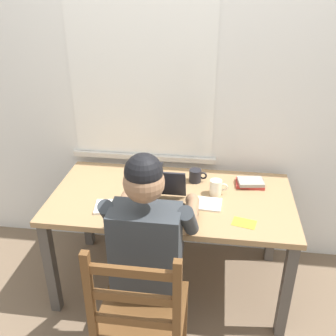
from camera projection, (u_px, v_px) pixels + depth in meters
ground_plane at (171, 281)px, 2.73m from camera, size 8.00×8.00×0.00m
back_wall at (180, 82)px, 2.55m from camera, size 6.00×0.08×2.60m
desk at (172, 207)px, 2.45m from camera, size 1.50×0.78×0.70m
seated_person at (150, 243)px, 2.02m from camera, size 0.50×0.60×1.25m
wooden_chair at (141, 316)px, 1.87m from camera, size 0.42×0.42×0.95m
laptop at (156, 201)px, 2.26m from camera, size 0.33×0.33×0.22m
computer_mouse at (193, 214)px, 2.20m from camera, size 0.06×0.10×0.03m
coffee_mug_white at (216, 187)px, 2.41m from camera, size 0.11×0.08×0.10m
coffee_mug_dark at (196, 176)px, 2.56m from camera, size 0.12×0.08×0.09m
book_stack_main at (250, 183)px, 2.52m from camera, size 0.18×0.15×0.04m
paper_pile_near_laptop at (113, 207)px, 2.29m from camera, size 0.23×0.18×0.01m
paper_pile_back_corner at (205, 204)px, 2.32m from camera, size 0.20×0.16×0.01m
landscape_photo_print at (244, 223)px, 2.15m from camera, size 0.15×0.12×0.00m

